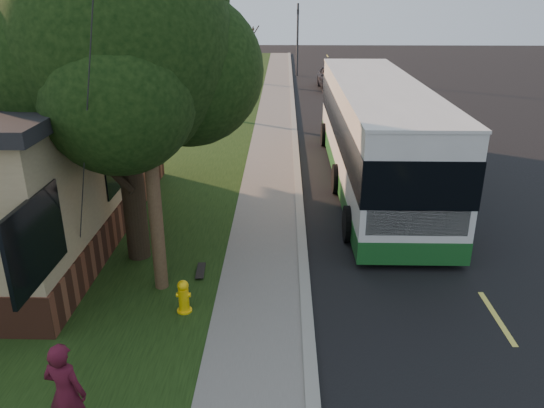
{
  "coord_description": "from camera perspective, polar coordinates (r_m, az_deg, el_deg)",
  "views": [
    {
      "loc": [
        -0.52,
        -9.55,
        6.41
      ],
      "look_at": [
        -0.8,
        2.59,
        1.5
      ],
      "focal_mm": 35.0,
      "sensor_mm": 36.0,
      "label": 1
    }
  ],
  "objects": [
    {
      "name": "dumpster",
      "position": [
        15.22,
        -25.26,
        -2.57
      ],
      "size": [
        1.57,
        1.4,
        1.16
      ],
      "color": "#13311A",
      "rests_on": "building_lot"
    },
    {
      "name": "traffic_signal",
      "position": [
        43.68,
        2.77,
        17.72
      ],
      "size": [
        0.18,
        0.22,
        5.5
      ],
      "color": "#2D2D30",
      "rests_on": "ground"
    },
    {
      "name": "utility_pole",
      "position": [
        11.05,
        -13.62,
        12.15
      ],
      "size": [
        2.86,
        3.21,
        9.07
      ],
      "color": "#473321",
      "rests_on": "ground"
    },
    {
      "name": "distant_car",
      "position": [
        37.92,
        6.6,
        13.35
      ],
      "size": [
        2.19,
        4.8,
        1.6
      ],
      "primitive_type": "imported",
      "rotation": [
        0.0,
        0.0,
        0.07
      ],
      "color": "black",
      "rests_on": "ground"
    },
    {
      "name": "skateboarder",
      "position": [
        8.76,
        -21.28,
        -18.47
      ],
      "size": [
        0.7,
        0.52,
        1.73
      ],
      "primitive_type": "imported",
      "rotation": [
        0.0,
        0.0,
        2.96
      ],
      "color": "#470E1E",
      "rests_on": "grass_verge"
    },
    {
      "name": "leafy_tree",
      "position": [
        12.79,
        -15.88,
        15.65
      ],
      "size": [
        6.3,
        6.0,
        7.8
      ],
      "color": "black",
      "rests_on": "grass_verge"
    },
    {
      "name": "bare_tree_near",
      "position": [
        28.04,
        -4.94,
        13.19
      ],
      "size": [
        1.38,
        1.21,
        4.31
      ],
      "color": "black",
      "rests_on": "grass_verge"
    },
    {
      "name": "grass_verge",
      "position": [
        20.94,
        -9.74,
        3.96
      ],
      "size": [
        5.0,
        80.0,
        0.07
      ],
      "primitive_type": "cube",
      "color": "black",
      "rests_on": "ground"
    },
    {
      "name": "curb",
      "position": [
        20.56,
        2.7,
        4.0
      ],
      "size": [
        0.25,
        80.0,
        0.12
      ],
      "primitive_type": "cube",
      "color": "gray",
      "rests_on": "ground"
    },
    {
      "name": "sidewalk",
      "position": [
        20.57,
        -0.1,
        3.97
      ],
      "size": [
        2.0,
        80.0,
        0.08
      ],
      "primitive_type": "cube",
      "color": "slate",
      "rests_on": "ground"
    },
    {
      "name": "ground",
      "position": [
        11.51,
        3.75,
        -11.87
      ],
      "size": [
        120.0,
        120.0,
        0.0
      ],
      "primitive_type": "plane",
      "color": "black",
      "rests_on": "ground"
    },
    {
      "name": "bare_tree_far",
      "position": [
        39.87,
        -2.36,
        15.64
      ],
      "size": [
        1.38,
        1.21,
        4.03
      ],
      "color": "black",
      "rests_on": "grass_verge"
    },
    {
      "name": "transit_bus",
      "position": [
        18.83,
        11.08,
        7.72
      ],
      "size": [
        3.03,
        13.14,
        3.55
      ],
      "color": "silver",
      "rests_on": "ground"
    },
    {
      "name": "fire_hydrant",
      "position": [
        11.46,
        -9.49,
        -9.77
      ],
      "size": [
        0.32,
        0.32,
        0.74
      ],
      "color": "yellow",
      "rests_on": "grass_verge"
    },
    {
      "name": "road",
      "position": [
        21.06,
        13.66,
        3.67
      ],
      "size": [
        8.0,
        80.0,
        0.01
      ],
      "primitive_type": "cube",
      "color": "black",
      "rests_on": "ground"
    },
    {
      "name": "skateboard_main",
      "position": [
        12.99,
        -7.68,
        -7.13
      ],
      "size": [
        0.24,
        0.79,
        0.07
      ],
      "color": "black",
      "rests_on": "grass_verge"
    }
  ]
}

